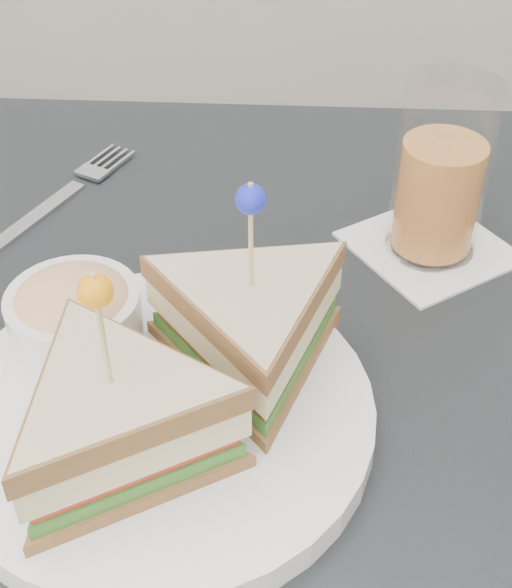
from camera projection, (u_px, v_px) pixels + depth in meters
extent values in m
cube|color=black|center=(242.00, 368.00, 0.62)|extent=(0.80, 0.80, 0.03)
cylinder|color=black|center=(12.00, 371.00, 1.14)|extent=(0.04, 0.04, 0.72)
cylinder|color=white|center=(161.00, 418.00, 0.55)|extent=(0.28, 0.28, 0.02)
cylinder|color=white|center=(160.00, 407.00, 0.54)|extent=(0.28, 0.28, 0.01)
cylinder|color=#D3C379|center=(103.00, 340.00, 0.44)|extent=(0.00, 0.00, 0.09)
sphere|color=orange|center=(95.00, 291.00, 0.42)|extent=(0.02, 0.02, 0.02)
cylinder|color=#D3C379|center=(251.00, 245.00, 0.50)|extent=(0.00, 0.00, 0.09)
sphere|color=#1A23C5|center=(251.00, 199.00, 0.48)|extent=(0.02, 0.02, 0.02)
cylinder|color=white|center=(76.00, 318.00, 0.58)|extent=(0.09, 0.09, 0.04)
ellipsoid|color=#E0B772|center=(73.00, 303.00, 0.57)|extent=(0.08, 0.08, 0.04)
cube|color=silver|center=(32.00, 220.00, 0.74)|extent=(0.07, 0.13, 0.00)
cube|color=silver|center=(92.00, 173.00, 0.79)|extent=(0.04, 0.03, 0.00)
cube|color=silver|center=(12.00, 359.00, 0.60)|extent=(0.10, 0.08, 0.01)
cube|color=silver|center=(142.00, 301.00, 0.64)|extent=(0.12, 0.10, 0.00)
cylinder|color=silver|center=(211.00, 272.00, 0.67)|extent=(0.03, 0.03, 0.00)
cube|color=white|center=(429.00, 247.00, 0.71)|extent=(0.17, 0.17, 0.00)
cylinder|color=#CB7C39|center=(438.00, 195.00, 0.67)|extent=(0.09, 0.09, 0.09)
cylinder|color=white|center=(442.00, 171.00, 0.66)|extent=(0.11, 0.11, 0.15)
cube|color=white|center=(448.00, 141.00, 0.65)|extent=(0.02, 0.02, 0.02)
cube|color=white|center=(438.00, 161.00, 0.64)|extent=(0.02, 0.02, 0.02)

